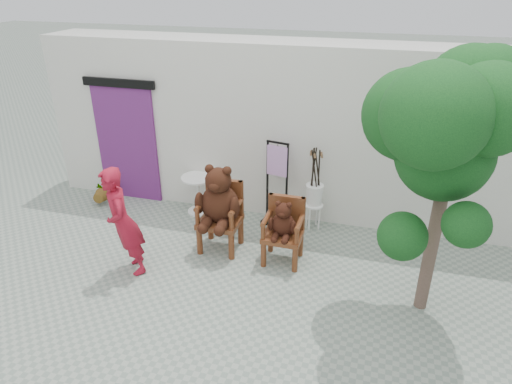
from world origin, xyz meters
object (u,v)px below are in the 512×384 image
(cafe_table, at_px, (198,190))
(tree, at_px, (448,121))
(stool_bucket, at_px, (314,194))
(chair_small, at_px, (284,225))
(chair_big, at_px, (219,204))
(display_stand, at_px, (277,193))
(person, at_px, (123,222))

(cafe_table, relative_size, tree, 0.21)
(cafe_table, bearing_deg, stool_bucket, -0.03)
(chair_small, relative_size, tree, 0.30)
(chair_big, bearing_deg, display_stand, 57.29)
(stool_bucket, height_order, tree, tree)
(chair_small, relative_size, stool_bucket, 0.70)
(person, height_order, cafe_table, person)
(chair_big, xyz_separation_m, person, (-1.09, -0.96, 0.03))
(chair_small, distance_m, tree, 2.79)
(chair_small, relative_size, person, 0.61)
(chair_small, relative_size, cafe_table, 1.45)
(cafe_table, relative_size, display_stand, 0.47)
(chair_small, distance_m, person, 2.32)
(stool_bucket, bearing_deg, chair_big, -141.73)
(display_stand, height_order, stool_bucket, display_stand)
(chair_small, xyz_separation_m, display_stand, (-0.37, 1.08, -0.03))
(stool_bucket, bearing_deg, tree, -44.84)
(tree, bearing_deg, person, -174.80)
(person, distance_m, tree, 4.41)
(display_stand, bearing_deg, chair_small, -60.78)
(chair_big, xyz_separation_m, display_stand, (0.66, 1.03, -0.22))
(person, distance_m, stool_bucket, 3.14)
(chair_big, relative_size, cafe_table, 2.04)
(chair_small, bearing_deg, person, -156.68)
(stool_bucket, bearing_deg, display_stand, -179.78)
(person, xyz_separation_m, stool_bucket, (2.41, 2.00, -0.19))
(stool_bucket, xyz_separation_m, tree, (1.64, -1.63, 1.91))
(display_stand, distance_m, tree, 3.43)
(display_stand, xyz_separation_m, stool_bucket, (0.65, 0.00, 0.06))
(tree, bearing_deg, chair_small, 164.15)
(cafe_table, distance_m, tree, 4.60)
(chair_big, distance_m, cafe_table, 1.36)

